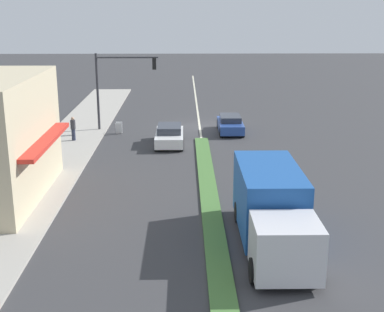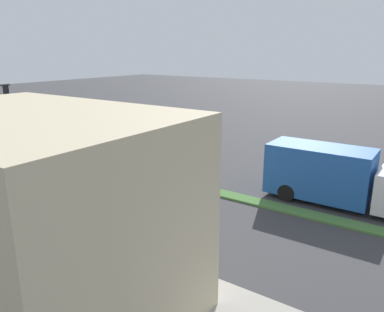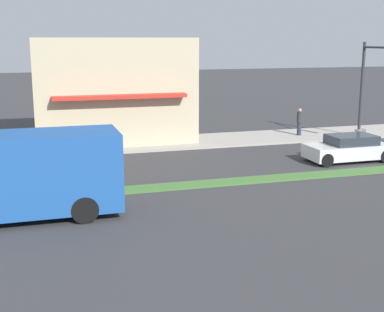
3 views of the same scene
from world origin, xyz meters
name	(u,v)px [view 3 (image 3 of 3)]	position (x,y,z in m)	size (l,w,h in m)	color
ground_plane	(95,194)	(0.00, 18.00, 0.00)	(160.00, 160.00, 0.00)	#38383A
sidewalk_right	(67,148)	(9.00, 18.50, 0.06)	(4.00, 73.00, 0.12)	#A8A399
building_corner_store	(112,89)	(11.06, 15.66, 3.04)	(6.61, 8.84, 5.84)	#C6B793
traffic_signal_main	(377,75)	(6.12, 1.21, 3.90)	(4.59, 0.34, 5.60)	#333338
pedestrian	(299,121)	(8.80, 4.59, 0.98)	(0.34, 0.34, 1.64)	#282D42
warning_aframe_sign	(360,136)	(5.98, 2.17, 0.43)	(0.45, 0.53, 0.84)	silver
delivery_truck	(14,176)	(-2.20, 20.84, 1.47)	(2.44, 7.50, 2.87)	silver
van_white	(348,149)	(2.20, 5.39, 0.63)	(1.86, 4.07, 1.29)	silver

